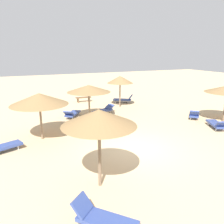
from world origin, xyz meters
name	(u,v)px	position (x,y,z in m)	size (l,w,h in m)	color
ground_plane	(136,148)	(0.00, 0.00, 0.00)	(80.00, 80.00, 0.00)	#D1B284
parasol_0	(89,89)	(-0.51, 5.84, 2.27)	(3.08, 3.08, 2.53)	#75604C
parasol_2	(39,99)	(-4.19, 3.34, 2.31)	(3.14, 3.14, 2.63)	#75604C
parasol_3	(99,118)	(-2.90, -2.33, 2.61)	(2.64, 2.64, 2.91)	#75604C
parasol_4	(120,80)	(3.26, 8.49, 2.42)	(2.28, 2.28, 2.75)	#75604C
lounger_0	(72,114)	(-1.54, 6.84, 0.32)	(1.64, 1.90, 0.72)	#33478C
lounger_1	(217,124)	(6.22, 0.52, 0.32)	(1.36, 1.97, 0.76)	#33478C
lounger_2	(1,147)	(-6.28, 2.28, 0.31)	(2.02, 1.27, 0.62)	#33478C
lounger_3	(103,218)	(-3.60, -4.34, 0.32)	(1.71, 1.81, 0.79)	#33478C
lounger_4	(124,99)	(4.32, 9.83, 0.33)	(1.90, 1.54, 0.80)	#33478C
lounger_6	(104,110)	(1.02, 6.85, 0.31)	(2.01, 1.27, 0.65)	#33478C
lounger_7	(194,114)	(6.65, 2.94, 0.32)	(1.76, 1.78, 0.77)	#33478C
bench_0	(84,98)	(0.89, 11.73, 0.35)	(1.51, 0.45, 0.49)	brown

